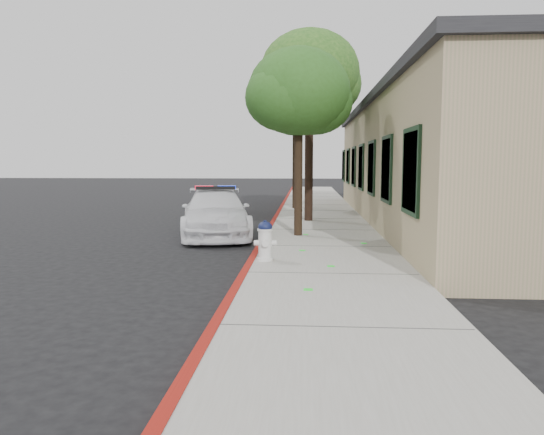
{
  "coord_description": "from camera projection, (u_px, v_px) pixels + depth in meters",
  "views": [
    {
      "loc": [
        1.17,
        -9.0,
        2.11
      ],
      "look_at": [
        0.48,
        1.28,
        1.01
      ],
      "focal_mm": 33.78,
      "sensor_mm": 36.0,
      "label": 1
    }
  ],
  "objects": [
    {
      "name": "ground",
      "position": [
        241.0,
        280.0,
        9.24
      ],
      "size": [
        120.0,
        120.0,
        0.0
      ],
      "primitive_type": "plane",
      "color": "black",
      "rests_on": "ground"
    },
    {
      "name": "sidewalk",
      "position": [
        324.0,
        249.0,
        12.1
      ],
      "size": [
        3.2,
        60.0,
        0.15
      ],
      "primitive_type": "cube",
      "color": "gray",
      "rests_on": "ground"
    },
    {
      "name": "police_car",
      "position": [
        216.0,
        213.0,
        14.72
      ],
      "size": [
        2.73,
        4.89,
        1.46
      ],
      "rotation": [
        0.0,
        0.0,
        0.19
      ],
      "color": "silver",
      "rests_on": "ground"
    },
    {
      "name": "red_curb",
      "position": [
        259.0,
        248.0,
        12.2
      ],
      "size": [
        0.14,
        60.0,
        0.16
      ],
      "primitive_type": "cube",
      "color": "maroon",
      "rests_on": "ground"
    },
    {
      "name": "street_tree_far",
      "position": [
        297.0,
        103.0,
        21.78
      ],
      "size": [
        3.36,
        3.16,
        5.98
      ],
      "rotation": [
        0.0,
        0.0,
        -0.09
      ],
      "color": "black",
      "rests_on": "sidewalk"
    },
    {
      "name": "street_tree_near",
      "position": [
        299.0,
        96.0,
        13.51
      ],
      "size": [
        2.85,
        2.73,
        4.99
      ],
      "rotation": [
        0.0,
        0.0,
        -0.0
      ],
      "color": "black",
      "rests_on": "sidewalk"
    },
    {
      "name": "street_tree_mid",
      "position": [
        310.0,
        77.0,
        17.0
      ],
      "size": [
        3.47,
        3.34,
        6.35
      ],
      "rotation": [
        0.0,
        0.0,
        0.04
      ],
      "color": "black",
      "rests_on": "sidewalk"
    },
    {
      "name": "fire_hydrant",
      "position": [
        265.0,
        240.0,
        10.28
      ],
      "size": [
        0.46,
        0.4,
        0.81
      ],
      "rotation": [
        0.0,
        0.0,
        0.09
      ],
      "color": "silver",
      "rests_on": "sidewalk"
    },
    {
      "name": "clapboard_building",
      "position": [
        468.0,
        162.0,
        17.49
      ],
      "size": [
        7.3,
        20.89,
        4.24
      ],
      "color": "tan",
      "rests_on": "ground"
    }
  ]
}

